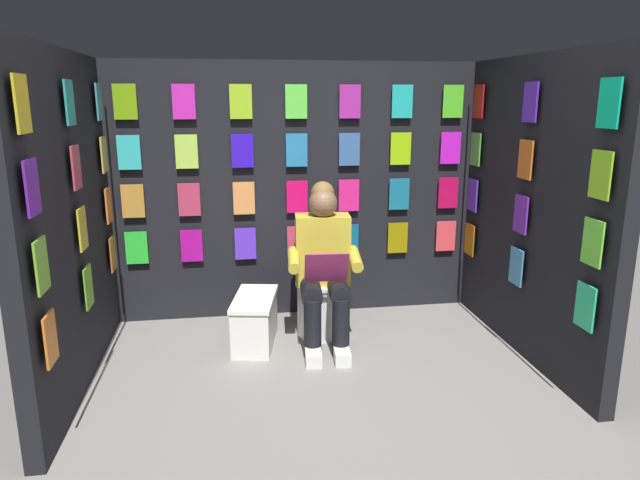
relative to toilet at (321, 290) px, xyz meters
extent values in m
plane|color=gray|center=(0.14, 1.56, -0.33)|extent=(30.00, 30.00, 0.00)
cube|color=black|center=(0.14, -0.46, 0.70)|extent=(3.03, 0.10, 2.06)
cube|color=green|center=(1.42, -0.38, 0.30)|extent=(0.17, 0.01, 0.26)
cube|color=#AA0E8F|center=(0.99, -0.38, 0.30)|extent=(0.17, 0.01, 0.26)
cube|color=#592DE0|center=(0.56, -0.38, 0.30)|extent=(0.17, 0.01, 0.26)
cube|color=#CC3855|center=(0.14, -0.38, 0.30)|extent=(0.17, 0.01, 0.26)
cube|color=#0B5E8C|center=(-0.29, -0.38, 0.30)|extent=(0.17, 0.01, 0.26)
cube|color=#8F7D08|center=(-0.72, -0.38, 0.30)|extent=(0.17, 0.01, 0.26)
cube|color=#EB404C|center=(-1.14, -0.38, 0.30)|extent=(0.17, 0.01, 0.26)
cube|color=#BA8231|center=(1.42, -0.38, 0.68)|extent=(0.17, 0.01, 0.26)
cube|color=#B83253|center=(0.99, -0.38, 0.68)|extent=(0.17, 0.01, 0.26)
cube|color=#EC914A|center=(0.56, -0.38, 0.68)|extent=(0.17, 0.01, 0.26)
cube|color=#EB0C5E|center=(0.14, -0.38, 0.68)|extent=(0.17, 0.01, 0.26)
cube|color=#EE1E7F|center=(-0.29, -0.38, 0.68)|extent=(0.17, 0.01, 0.26)
cube|color=#176C90|center=(-0.72, -0.38, 0.68)|extent=(0.17, 0.01, 0.26)
cube|color=#C30B42|center=(-1.14, -0.38, 0.68)|extent=(0.17, 0.01, 0.26)
cube|color=#2FBCB9|center=(1.42, -0.38, 1.05)|extent=(0.17, 0.01, 0.26)
cube|color=#B0E24D|center=(0.99, -0.38, 1.05)|extent=(0.17, 0.01, 0.26)
cube|color=#2E12D8|center=(0.56, -0.38, 1.05)|extent=(0.17, 0.01, 0.26)
cube|color=#2679B6|center=(0.14, -0.38, 1.05)|extent=(0.17, 0.01, 0.26)
cube|color=#36619E|center=(-0.29, -0.38, 1.05)|extent=(0.17, 0.01, 0.26)
cube|color=#93D20F|center=(-0.72, -0.38, 1.05)|extent=(0.17, 0.01, 0.26)
cube|color=#CD1AD0|center=(-1.14, -0.38, 1.05)|extent=(0.17, 0.01, 0.26)
cube|color=#6CA00F|center=(1.42, -0.38, 1.42)|extent=(0.17, 0.01, 0.26)
cube|color=#D424B2|center=(0.99, -0.38, 1.42)|extent=(0.17, 0.01, 0.26)
cube|color=#98CC21|center=(0.56, -0.38, 1.42)|extent=(0.17, 0.01, 0.26)
cube|color=#5DDF43|center=(0.14, -0.38, 1.42)|extent=(0.17, 0.01, 0.26)
cube|color=#A62596|center=(-0.29, -0.38, 1.42)|extent=(0.17, 0.01, 0.26)
cube|color=#1EB7AB|center=(-0.72, -0.38, 1.42)|extent=(0.17, 0.01, 0.26)
cube|color=#4ECB26|center=(-1.14, -0.38, 1.42)|extent=(0.17, 0.01, 0.26)
cube|color=black|center=(-1.38, 0.58, 0.70)|extent=(0.10, 1.98, 2.06)
cube|color=#A3670D|center=(-1.30, -0.23, 0.30)|extent=(0.01, 0.17, 0.26)
cube|color=#499AD3|center=(-1.30, 0.58, 0.30)|extent=(0.01, 0.17, 0.26)
cube|color=#26CC88|center=(-1.30, 1.38, 0.30)|extent=(0.01, 0.17, 0.26)
cube|color=#4932BF|center=(-1.30, -0.23, 0.68)|extent=(0.01, 0.17, 0.26)
cube|color=#6728B3|center=(-1.30, 0.58, 0.68)|extent=(0.01, 0.17, 0.26)
cube|color=#67DE3C|center=(-1.30, 1.38, 0.68)|extent=(0.01, 0.17, 0.26)
cube|color=green|center=(-1.30, -0.23, 1.05)|extent=(0.01, 0.17, 0.26)
cube|color=orange|center=(-1.30, 0.58, 1.05)|extent=(0.01, 0.17, 0.26)
cube|color=#84D020|center=(-1.30, 1.38, 1.05)|extent=(0.01, 0.17, 0.26)
cube|color=#A61017|center=(-1.30, -0.23, 1.42)|extent=(0.01, 0.17, 0.26)
cube|color=#5222B6|center=(-1.30, 0.58, 1.42)|extent=(0.01, 0.17, 0.26)
cube|color=#0AC085|center=(-1.30, 1.38, 1.42)|extent=(0.01, 0.17, 0.26)
cube|color=black|center=(1.65, 0.58, 0.70)|extent=(0.10, 1.98, 2.06)
cube|color=orange|center=(1.57, 1.38, 0.30)|extent=(0.01, 0.17, 0.26)
cube|color=#6FB832|center=(1.57, 0.58, 0.30)|extent=(0.01, 0.17, 0.26)
cube|color=#C0692E|center=(1.57, -0.23, 0.30)|extent=(0.01, 0.17, 0.26)
cube|color=#6FB330|center=(1.57, 1.38, 0.68)|extent=(0.01, 0.17, 0.26)
cube|color=gold|center=(1.57, 0.58, 0.68)|extent=(0.01, 0.17, 0.26)
cube|color=orange|center=(1.57, -0.23, 0.68)|extent=(0.01, 0.17, 0.26)
cube|color=#5C1EA0|center=(1.57, 1.38, 1.05)|extent=(0.01, 0.17, 0.26)
cube|color=#B3374E|center=(1.57, 0.58, 1.05)|extent=(0.01, 0.17, 0.26)
cube|color=gold|center=(1.57, -0.23, 1.05)|extent=(0.01, 0.17, 0.26)
cube|color=gold|center=(1.57, 1.38, 1.42)|extent=(0.01, 0.17, 0.26)
cube|color=teal|center=(1.57, 0.58, 1.42)|extent=(0.01, 0.17, 0.26)
cube|color=teal|center=(1.57, -0.23, 1.42)|extent=(0.01, 0.17, 0.26)
cylinder|color=white|center=(0.01, 0.08, -0.13)|extent=(0.38, 0.38, 0.40)
cylinder|color=white|center=(0.01, 0.08, 0.09)|extent=(0.41, 0.41, 0.02)
cube|color=white|center=(-0.02, -0.18, 0.25)|extent=(0.39, 0.21, 0.36)
cylinder|color=white|center=(-0.01, -0.09, 0.25)|extent=(0.39, 0.10, 0.39)
cube|color=gold|center=(0.01, 0.11, 0.36)|extent=(0.42, 0.25, 0.52)
sphere|color=brown|center=(0.01, 0.14, 0.71)|extent=(0.21, 0.21, 0.21)
sphere|color=olive|center=(0.01, 0.11, 0.78)|extent=(0.17, 0.17, 0.17)
cylinder|color=black|center=(-0.08, 0.31, 0.11)|extent=(0.18, 0.41, 0.15)
cylinder|color=black|center=(0.12, 0.30, 0.11)|extent=(0.18, 0.41, 0.15)
cylinder|color=black|center=(-0.06, 0.49, -0.11)|extent=(0.12, 0.12, 0.42)
cylinder|color=black|center=(0.14, 0.48, -0.11)|extent=(0.12, 0.12, 0.42)
cube|color=white|center=(-0.06, 0.55, -0.28)|extent=(0.13, 0.27, 0.09)
cube|color=white|center=(0.14, 0.54, -0.28)|extent=(0.13, 0.27, 0.09)
cylinder|color=gold|center=(-0.20, 0.30, 0.33)|extent=(0.11, 0.32, 0.13)
cylinder|color=gold|center=(0.24, 0.27, 0.33)|extent=(0.11, 0.32, 0.13)
cube|color=#9F2B66|center=(0.04, 0.45, 0.32)|extent=(0.31, 0.15, 0.23)
cube|color=white|center=(0.52, 0.19, -0.16)|extent=(0.37, 0.61, 0.34)
cube|color=white|center=(0.52, 0.19, 0.03)|extent=(0.39, 0.63, 0.03)
camera|label=1|loc=(0.67, 4.16, 1.45)|focal=32.13mm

